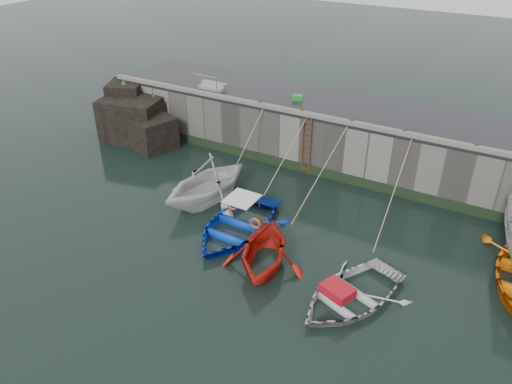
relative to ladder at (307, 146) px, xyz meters
The scene contains 22 objects.
ground 10.24m from the ladder, 78.60° to the right, with size 120.00×120.00×0.00m, color black.
quay_back 3.27m from the ladder, 52.28° to the left, with size 30.00×5.00×3.00m, color slate.
road_back 3.59m from the ladder, 52.28° to the left, with size 30.00×5.00×0.16m, color black.
kerb_back 2.62m from the ladder, ahead, with size 30.00×0.30×0.20m, color slate.
algae_back 2.41m from the ladder, ahead, with size 30.00×0.08×0.50m, color black.
rock_outcrop 10.95m from the ladder, behind, with size 5.85×4.24×3.41m.
ladder is the anchor object (origin of this frame).
boat_near_white 5.99m from the ladder, 121.05° to the right, with size 4.37×5.06×2.67m, color silver.
boat_near_white_rope 3.58m from the ladder, 158.39° to the right, with size 0.04×3.63×3.10m, color tan, non-canonical shape.
boat_near_blue 6.68m from the ladder, 93.27° to the right, with size 3.84×5.38×1.12m, color #0C3BBE.
boat_near_blue_rope 2.54m from the ladder, 100.78° to the right, with size 0.04×4.82×3.10m, color tan, non-canonical shape.
boat_near_blacktrim 8.37m from the ladder, 76.98° to the right, with size 3.63×4.20×2.21m, color red.
boat_near_blacktrim_rope 3.65m from the ladder, 55.65° to the right, with size 0.04×6.16×3.10m, color tan, non-canonical shape.
boat_near_navy 10.03m from the ladder, 55.63° to the right, with size 3.44×4.82×1.00m, color silver.
boat_near_navy_rope 6.45m from the ladder, 26.55° to the right, with size 0.04×6.32×3.10m, color tan, non-canonical shape.
fish_crate 3.16m from the ladder, 127.25° to the left, with size 0.55×0.35×0.29m, color green.
railing 7.10m from the ladder, 168.83° to the left, with size 1.60×1.05×1.00m.
bollard_a 3.47m from the ladder, behind, with size 0.18×0.18×0.28m, color #3F1E0F.
bollard_b 1.81m from the ladder, 146.14° to the left, with size 0.18×0.18×0.28m, color #3F1E0F.
bollard_c 2.81m from the ladder, ahead, with size 0.18×0.18×0.28m, color #3F1E0F.
bollard_d 5.11m from the ladder, ahead, with size 0.18×0.18×0.28m, color #3F1E0F.
bollard_e 8.19m from the ladder, ahead, with size 0.18×0.18×0.28m, color #3F1E0F.
Camera 1 is at (7.42, -12.03, 12.70)m, focal length 35.00 mm.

